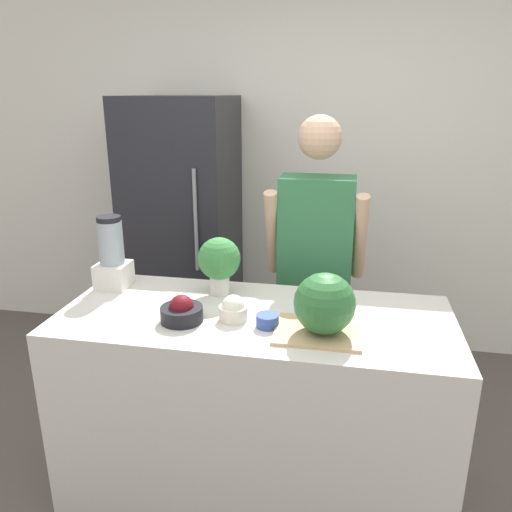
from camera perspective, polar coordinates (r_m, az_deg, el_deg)
The scene contains 11 objects.
wall_back at distance 3.66m, azimuth 4.94°, elevation 9.63°, with size 8.00×0.06×2.60m.
counter_island at distance 2.38m, azimuth -0.17°, elevation -17.00°, with size 1.68×0.72×0.94m.
refrigerator at distance 3.52m, azimuth -8.25°, elevation 2.69°, with size 0.69×0.71×1.82m.
person at distance 2.78m, azimuth 6.71°, elevation -1.72°, with size 0.54×0.27×1.74m.
cutting_board at distance 1.99m, azimuth 7.10°, elevation -8.58°, with size 0.34×0.27×0.01m.
watermelon at distance 1.93m, azimuth 7.84°, elevation -5.40°, with size 0.24×0.24×0.24m.
bowl_cherries at distance 2.09m, azimuth -8.49°, elevation -6.29°, with size 0.18×0.18×0.11m.
bowl_cream at distance 2.08m, azimuth -2.61°, elevation -6.14°, with size 0.12×0.12×0.11m.
bowl_small_blue at distance 2.02m, azimuth 1.32°, elevation -7.40°, with size 0.09×0.09×0.05m.
blender at distance 2.48m, azimuth -16.13°, elevation -0.04°, with size 0.15×0.15×0.35m.
potted_plant at distance 2.30m, azimuth -4.22°, elevation -0.56°, with size 0.20×0.20×0.27m.
Camera 1 is at (0.37, -1.55, 1.84)m, focal length 35.00 mm.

